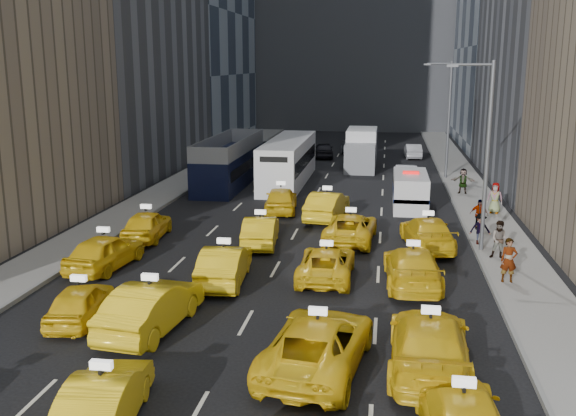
# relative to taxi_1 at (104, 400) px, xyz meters

# --- Properties ---
(ground) EXTENTS (160.00, 160.00, 0.00)m
(ground) POSITION_rel_taxi_1_xyz_m (2.07, 4.95, -0.72)
(ground) COLOR black
(ground) RESTS_ON ground
(sidewalk_west) EXTENTS (3.00, 90.00, 0.15)m
(sidewalk_west) POSITION_rel_taxi_1_xyz_m (-8.43, 29.95, -0.65)
(sidewalk_west) COLOR gray
(sidewalk_west) RESTS_ON ground
(sidewalk_east) EXTENTS (3.00, 90.00, 0.15)m
(sidewalk_east) POSITION_rel_taxi_1_xyz_m (12.57, 29.95, -0.65)
(sidewalk_east) COLOR gray
(sidewalk_east) RESTS_ON ground
(curb_west) EXTENTS (0.15, 90.00, 0.18)m
(curb_west) POSITION_rel_taxi_1_xyz_m (-6.98, 29.95, -0.63)
(curb_west) COLOR slate
(curb_west) RESTS_ON ground
(curb_east) EXTENTS (0.15, 90.00, 0.18)m
(curb_east) POSITION_rel_taxi_1_xyz_m (11.12, 29.95, -0.63)
(curb_east) COLOR slate
(curb_east) RESTS_ON ground
(streetlight_near) EXTENTS (2.15, 0.22, 9.00)m
(streetlight_near) POSITION_rel_taxi_1_xyz_m (11.25, 16.95, 4.20)
(streetlight_near) COLOR #595B60
(streetlight_near) RESTS_ON ground
(streetlight_far) EXTENTS (2.15, 0.22, 9.00)m
(streetlight_far) POSITION_rel_taxi_1_xyz_m (11.25, 36.95, 4.20)
(streetlight_far) COLOR #595B60
(streetlight_far) RESTS_ON ground
(taxi_1) EXTENTS (2.07, 4.54, 1.44)m
(taxi_1) POSITION_rel_taxi_1_xyz_m (0.00, 0.00, 0.00)
(taxi_1) COLOR yellow
(taxi_1) RESTS_ON ground
(taxi_4) EXTENTS (2.11, 4.14, 1.35)m
(taxi_4) POSITION_rel_taxi_1_xyz_m (-3.71, 6.24, -0.05)
(taxi_4) COLOR yellow
(taxi_4) RESTS_ON ground
(taxi_5) EXTENTS (2.32, 5.23, 1.67)m
(taxi_5) POSITION_rel_taxi_1_xyz_m (-0.95, 5.86, 0.11)
(taxi_5) COLOR yellow
(taxi_5) RESTS_ON ground
(taxi_6) EXTENTS (3.38, 6.03, 1.59)m
(taxi_6) POSITION_rel_taxi_1_xyz_m (4.92, 3.91, 0.08)
(taxi_6) COLOR yellow
(taxi_6) RESTS_ON ground
(taxi_7) EXTENTS (2.55, 5.82, 1.66)m
(taxi_7) POSITION_rel_taxi_1_xyz_m (8.17, 4.32, 0.11)
(taxi_7) COLOR yellow
(taxi_7) RESTS_ON ground
(taxi_8) EXTENTS (2.34, 4.77, 1.57)m
(taxi_8) POSITION_rel_taxi_1_xyz_m (-5.36, 11.89, 0.06)
(taxi_8) COLOR yellow
(taxi_8) RESTS_ON ground
(taxi_9) EXTENTS (2.03, 4.88, 1.57)m
(taxi_9) POSITION_rel_taxi_1_xyz_m (0.29, 10.92, 0.06)
(taxi_9) COLOR yellow
(taxi_9) RESTS_ON ground
(taxi_10) EXTENTS (2.21, 4.79, 1.33)m
(taxi_10) POSITION_rel_taxi_1_xyz_m (4.40, 12.05, -0.06)
(taxi_10) COLOR yellow
(taxi_10) RESTS_ON ground
(taxi_11) EXTENTS (2.45, 5.47, 1.56)m
(taxi_11) POSITION_rel_taxi_1_xyz_m (7.94, 11.80, 0.06)
(taxi_11) COLOR yellow
(taxi_11) RESTS_ON ground
(taxi_12) EXTENTS (2.10, 4.51, 1.50)m
(taxi_12) POSITION_rel_taxi_1_xyz_m (-5.31, 16.85, 0.03)
(taxi_12) COLOR yellow
(taxi_12) RESTS_ON ground
(taxi_13) EXTENTS (2.02, 4.61, 1.47)m
(taxi_13) POSITION_rel_taxi_1_xyz_m (0.69, 16.60, 0.02)
(taxi_13) COLOR yellow
(taxi_13) RESTS_ON ground
(taxi_14) EXTENTS (2.67, 5.28, 1.43)m
(taxi_14) POSITION_rel_taxi_1_xyz_m (5.07, 17.99, -0.01)
(taxi_14) COLOR yellow
(taxi_14) RESTS_ON ground
(taxi_15) EXTENTS (2.76, 5.53, 1.54)m
(taxi_15) POSITION_rel_taxi_1_xyz_m (8.85, 17.34, 0.05)
(taxi_15) COLOR yellow
(taxi_15) RESTS_ON ground
(taxi_16) EXTENTS (2.33, 4.78, 1.57)m
(taxi_16) POSITION_rel_taxi_1_xyz_m (0.51, 23.91, 0.06)
(taxi_16) COLOR yellow
(taxi_16) RESTS_ON ground
(taxi_17) EXTENTS (2.36, 5.11, 1.62)m
(taxi_17) POSITION_rel_taxi_1_xyz_m (3.45, 22.54, 0.09)
(taxi_17) COLOR yellow
(taxi_17) RESTS_ON ground
(nypd_van) EXTENTS (2.45, 5.52, 2.31)m
(nypd_van) POSITION_rel_taxi_1_xyz_m (8.29, 26.33, 0.32)
(nypd_van) COLOR silver
(nypd_van) RESTS_ON ground
(double_decker) EXTENTS (4.29, 12.28, 3.50)m
(double_decker) POSITION_rel_taxi_1_xyz_m (-4.70, 32.25, 1.01)
(double_decker) COLOR black
(double_decker) RESTS_ON ground
(city_bus) EXTENTS (4.39, 12.99, 3.29)m
(city_bus) POSITION_rel_taxi_1_xyz_m (-0.52, 33.60, 0.91)
(city_bus) COLOR silver
(city_bus) RESTS_ON ground
(box_truck) EXTENTS (2.59, 7.29, 3.32)m
(box_truck) POSITION_rel_taxi_1_xyz_m (4.61, 41.21, 0.91)
(box_truck) COLOR silver
(box_truck) RESTS_ON ground
(misc_car_0) EXTENTS (1.78, 4.54, 1.47)m
(misc_car_0) POSITION_rel_taxi_1_xyz_m (8.26, 34.46, 0.01)
(misc_car_0) COLOR #B1B3BA
(misc_car_0) RESTS_ON ground
(misc_car_1) EXTENTS (3.34, 6.24, 1.67)m
(misc_car_1) POSITION_rel_taxi_1_xyz_m (-4.47, 45.45, 0.11)
(misc_car_1) COLOR black
(misc_car_1) RESTS_ON ground
(misc_car_2) EXTENTS (2.20, 5.34, 1.54)m
(misc_car_2) POSITION_rel_taxi_1_xyz_m (3.35, 51.37, 0.05)
(misc_car_2) COLOR slate
(misc_car_2) RESTS_ON ground
(misc_car_3) EXTENTS (2.32, 4.51, 1.47)m
(misc_car_3) POSITION_rel_taxi_1_xyz_m (0.83, 47.04, 0.01)
(misc_car_3) COLOR black
(misc_car_3) RESTS_ON ground
(misc_car_4) EXTENTS (1.65, 4.17, 1.35)m
(misc_car_4) POSITION_rel_taxi_1_xyz_m (9.23, 48.17, -0.05)
(misc_car_4) COLOR #ADAEB5
(misc_car_4) RESTS_ON ground
(pedestrian_0) EXTENTS (0.69, 0.47, 1.84)m
(pedestrian_0) POSITION_rel_taxi_1_xyz_m (11.79, 12.34, 0.35)
(pedestrian_0) COLOR gray
(pedestrian_0) RESTS_ON sidewalk_east
(pedestrian_1) EXTENTS (0.93, 0.61, 1.77)m
(pedestrian_1) POSITION_rel_taxi_1_xyz_m (11.98, 15.59, 0.31)
(pedestrian_1) COLOR gray
(pedestrian_1) RESTS_ON sidewalk_east
(pedestrian_2) EXTENTS (1.02, 0.45, 1.55)m
(pedestrian_2) POSITION_rel_taxi_1_xyz_m (11.42, 17.92, 0.20)
(pedestrian_2) COLOR gray
(pedestrian_2) RESTS_ON sidewalk_east
(pedestrian_3) EXTENTS (0.98, 0.51, 1.63)m
(pedestrian_3) POSITION_rel_taxi_1_xyz_m (11.75, 20.95, 0.24)
(pedestrian_3) COLOR gray
(pedestrian_3) RESTS_ON sidewalk_east
(pedestrian_4) EXTENTS (1.01, 0.76, 1.84)m
(pedestrian_4) POSITION_rel_taxi_1_xyz_m (13.19, 24.95, 0.35)
(pedestrian_4) COLOR gray
(pedestrian_4) RESTS_ON sidewalk_east
(pedestrian_5) EXTENTS (1.65, 0.76, 1.72)m
(pedestrian_5) POSITION_rel_taxi_1_xyz_m (11.97, 30.72, 0.29)
(pedestrian_5) COLOR gray
(pedestrian_5) RESTS_ON sidewalk_east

